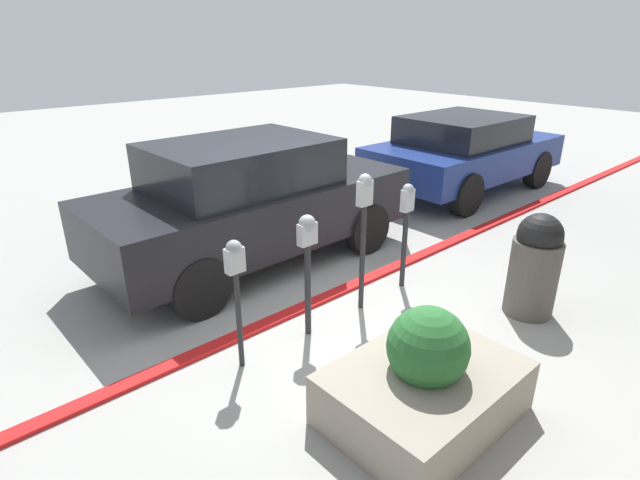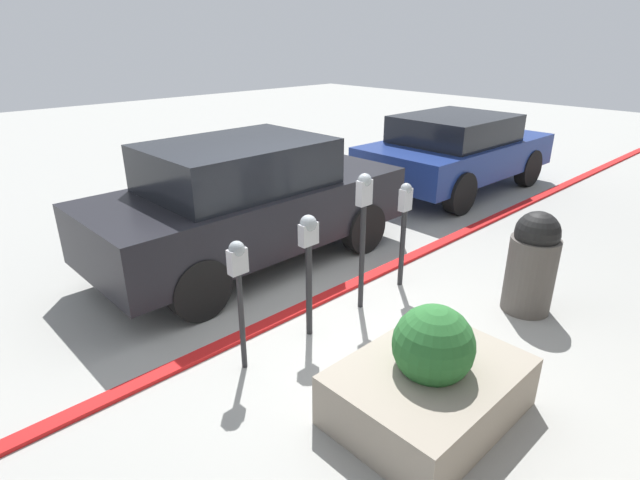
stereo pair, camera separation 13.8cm
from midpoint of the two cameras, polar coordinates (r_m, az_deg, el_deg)
name	(u,v)px [view 2 (the right image)]	position (r m, az deg, el deg)	size (l,w,h in m)	color
ground_plane	(314,309)	(5.77, -1.40, -7.84)	(40.00, 40.00, 0.00)	#999993
curb_strip	(309,304)	(5.81, -1.94, -7.38)	(24.50, 0.16, 0.04)	red
parking_meter_nearest	(239,276)	(4.43, -10.18, -4.04)	(0.17, 0.14, 1.28)	#232326
parking_meter_second	(309,250)	(4.89, -2.12, -1.12)	(0.20, 0.17, 1.32)	#232326
parking_meter_middle	(363,215)	(5.35, 4.26, 2.91)	(0.17, 0.15, 1.58)	#232326
parking_meter_fourth	(404,216)	(6.00, 8.97, 2.67)	(0.16, 0.13, 1.32)	#232326
planter_box	(430,380)	(4.24, 11.49, -15.38)	(1.53, 1.13, 0.99)	gray
parked_car_middle	(248,201)	(6.68, -8.82, 4.43)	(4.31, 1.89, 1.68)	black
parked_car_rear	(456,150)	(10.32, 14.92, 9.91)	(4.17, 2.06, 1.48)	navy
trash_bin	(532,262)	(5.94, 22.49, -2.36)	(0.53, 0.53, 1.17)	#514C47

